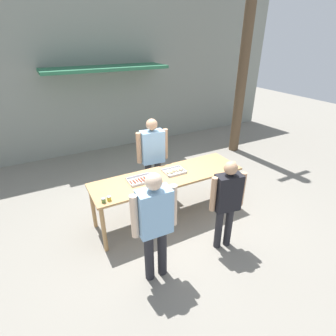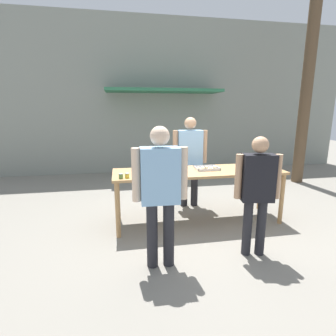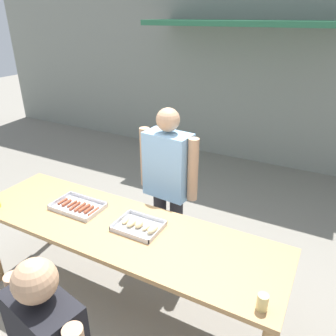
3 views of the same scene
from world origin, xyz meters
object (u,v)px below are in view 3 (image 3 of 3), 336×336
(food_tray_sausages, at_px, (78,207))
(food_tray_buns, at_px, (139,226))
(beer_cup, at_px, (262,302))
(person_server_behind_table, at_px, (168,177))

(food_tray_sausages, relative_size, food_tray_buns, 1.21)
(beer_cup, bearing_deg, food_tray_buns, 162.40)
(beer_cup, bearing_deg, person_server_behind_table, 138.71)
(food_tray_sausages, relative_size, beer_cup, 4.20)
(food_tray_sausages, bearing_deg, person_server_behind_table, 52.20)
(beer_cup, height_order, person_server_behind_table, person_server_behind_table)
(food_tray_sausages, xyz_separation_m, person_server_behind_table, (0.55, 0.72, 0.12))
(food_tray_buns, distance_m, beer_cup, 1.16)
(food_tray_sausages, relative_size, person_server_behind_table, 0.27)
(food_tray_buns, distance_m, person_server_behind_table, 0.73)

